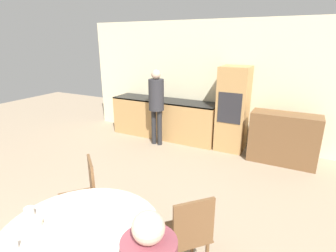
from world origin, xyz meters
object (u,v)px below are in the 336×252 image
Objects in this scene: oven_unit at (233,109)px; chair_far_left at (84,193)px; chair_far_right at (189,233)px; bowl_near at (33,224)px; cup at (29,212)px; person_standing at (156,99)px; sideboard at (283,139)px.

oven_unit reaches higher than chair_far_left.
bowl_near is at bearing -13.01° from chair_far_right.
cup is 0.16m from bowl_near.
chair_far_right is 11.01× the size of cup.
cup is at bearing 152.42° from bowl_near.
cup is at bearing -78.35° from person_standing.
cup is at bearing -100.87° from oven_unit.
bowl_near is at bearing -98.81° from oven_unit.
person_standing reaches higher than chair_far_right.
oven_unit is 3.40m from chair_far_right.
person_standing is at bearing -161.25° from oven_unit.
cup is (0.09, -0.72, 0.25)m from chair_far_left.
person_standing is at bearing 143.37° from chair_far_left.
sideboard is 4.20m from cup.
person_standing is (-1.96, 2.85, 0.49)m from chair_far_right.
chair_far_right is 1.42m from cup.
chair_far_left is at bearing 97.16° from cup.
chair_far_right is at bearing 33.91° from bowl_near.
chair_far_right is at bearing -55.46° from person_standing.
bowl_near is (0.14, -0.07, -0.02)m from cup.
sideboard is 1.29× the size of chair_far_left.
sideboard is 0.73× the size of person_standing.
chair_far_left is (-1.88, -3.06, 0.04)m from sideboard.
chair_far_left is 5.86× the size of bowl_near.
oven_unit is 1.11m from sideboard.
cup is at bearing -18.62° from chair_far_right.
chair_far_left is at bearing 106.09° from bowl_near.
chair_far_left is at bearing -77.20° from person_standing.
sideboard reaches higher than bowl_near.
bowl_near is (-1.65, -3.86, 0.27)m from sideboard.
oven_unit is 20.63× the size of cup.
chair_far_right is 1.34m from bowl_near.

